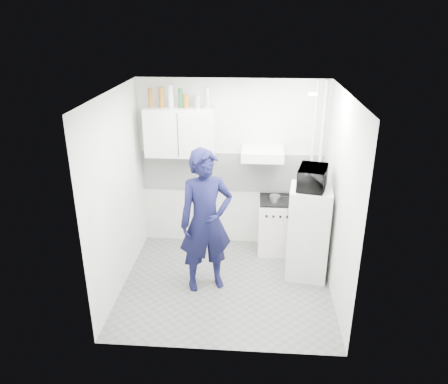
{
  "coord_description": "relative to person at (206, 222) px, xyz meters",
  "views": [
    {
      "loc": [
        0.34,
        -5.03,
        3.46
      ],
      "look_at": [
        -0.05,
        0.3,
        1.25
      ],
      "focal_mm": 35.0,
      "sensor_mm": 36.0,
      "label": 1
    }
  ],
  "objects": [
    {
      "name": "saucepan",
      "position": [
        0.92,
        0.96,
        -0.06
      ],
      "size": [
        0.16,
        0.16,
        0.09
      ],
      "primitive_type": "cylinder",
      "color": "silver",
      "rests_on": "stove_top"
    },
    {
      "name": "ceiling_spot_fixture",
      "position": [
        1.26,
        0.22,
        1.6
      ],
      "size": [
        0.1,
        0.1,
        0.02
      ],
      "primitive_type": "cylinder",
      "color": "white",
      "rests_on": "ceiling"
    },
    {
      "name": "bottle_d",
      "position": [
        -0.46,
        1.1,
        1.37
      ],
      "size": [
        0.06,
        0.06,
        0.28
      ],
      "primitive_type": "cylinder",
      "color": "#144C1E",
      "rests_on": "upper_cabinet"
    },
    {
      "name": "bottle_c",
      "position": [
        -0.6,
        1.1,
        1.4
      ],
      "size": [
        0.08,
        0.08,
        0.32
      ],
      "primitive_type": "cylinder",
      "color": "#B2B7BC",
      "rests_on": "upper_cabinet"
    },
    {
      "name": "floor",
      "position": [
        0.26,
        0.02,
        -0.97
      ],
      "size": [
        2.8,
        2.8,
        0.0
      ],
      "primitive_type": "plane",
      "color": "#606160",
      "rests_on": "ground"
    },
    {
      "name": "pipe_b",
      "position": [
        1.44,
        1.19,
        0.33
      ],
      "size": [
        0.04,
        0.04,
        2.6
      ],
      "primitive_type": "cylinder",
      "color": "silver",
      "rests_on": "floor"
    },
    {
      "name": "range_hood",
      "position": [
        0.71,
        1.02,
        0.6
      ],
      "size": [
        0.6,
        0.5,
        0.14
      ],
      "primitive_type": "cube",
      "color": "silver",
      "rests_on": "wall_back"
    },
    {
      "name": "ceiling",
      "position": [
        0.26,
        0.02,
        1.63
      ],
      "size": [
        2.8,
        2.8,
        0.0
      ],
      "primitive_type": "plane",
      "color": "white",
      "rests_on": "wall_back"
    },
    {
      "name": "microwave",
      "position": [
        1.36,
        0.39,
        0.5
      ],
      "size": [
        0.58,
        0.46,
        0.29
      ],
      "primitive_type": "imported",
      "rotation": [
        0.0,
        0.0,
        1.35
      ],
      "color": "black",
      "rests_on": "fridge"
    },
    {
      "name": "upper_cabinet",
      "position": [
        -0.49,
        1.1,
        0.88
      ],
      "size": [
        1.0,
        0.35,
        0.7
      ],
      "primitive_type": "cube",
      "color": "white",
      "rests_on": "wall_back"
    },
    {
      "name": "wall_back",
      "position": [
        0.26,
        1.27,
        0.33
      ],
      "size": [
        2.8,
        0.0,
        2.8
      ],
      "primitive_type": "plane",
      "rotation": [
        1.57,
        0.0,
        0.0
      ],
      "color": "silver",
      "rests_on": "floor"
    },
    {
      "name": "person",
      "position": [
        0.0,
        0.0,
        0.0
      ],
      "size": [
        0.82,
        0.68,
        1.93
      ],
      "primitive_type": "imported",
      "rotation": [
        0.0,
        0.0,
        0.36
      ],
      "color": "black",
      "rests_on": "floor"
    },
    {
      "name": "bottle_b",
      "position": [
        -0.73,
        1.1,
        1.38
      ],
      "size": [
        0.07,
        0.07,
        0.29
      ],
      "primitive_type": "cylinder",
      "color": "brown",
      "rests_on": "upper_cabinet"
    },
    {
      "name": "pipe_a",
      "position": [
        1.56,
        1.19,
        0.33
      ],
      "size": [
        0.05,
        0.05,
        2.6
      ],
      "primitive_type": "cylinder",
      "color": "silver",
      "rests_on": "floor"
    },
    {
      "name": "backsplash",
      "position": [
        0.26,
        1.26,
        0.23
      ],
      "size": [
        2.74,
        0.03,
        0.6
      ],
      "primitive_type": "cube",
      "color": "white",
      "rests_on": "wall_back"
    },
    {
      "name": "bottle_a",
      "position": [
        -0.89,
        1.1,
        1.37
      ],
      "size": [
        0.06,
        0.06,
        0.27
      ],
      "primitive_type": "cylinder",
      "color": "brown",
      "rests_on": "upper_cabinet"
    },
    {
      "name": "stove_top",
      "position": [
        0.95,
        1.02,
        -0.12
      ],
      "size": [
        0.5,
        0.5,
        0.03
      ],
      "primitive_type": "cube",
      "color": "black",
      "rests_on": "stove"
    },
    {
      "name": "bottle_e",
      "position": [
        -0.09,
        1.1,
        1.38
      ],
      "size": [
        0.07,
        0.07,
        0.3
      ],
      "primitive_type": "cylinder",
      "color": "silver",
      "rests_on": "upper_cabinet"
    },
    {
      "name": "stove",
      "position": [
        0.95,
        1.02,
        -0.55
      ],
      "size": [
        0.52,
        0.52,
        0.83
      ],
      "primitive_type": "cube",
      "color": "silver",
      "rests_on": "floor"
    },
    {
      "name": "fridge",
      "position": [
        1.36,
        0.39,
        -0.31
      ],
      "size": [
        0.61,
        0.61,
        1.32
      ],
      "primitive_type": "cube",
      "rotation": [
        0.0,
        0.0,
        -0.12
      ],
      "color": "white",
      "rests_on": "floor"
    },
    {
      "name": "wall_right",
      "position": [
        1.66,
        0.02,
        0.33
      ],
      "size": [
        0.0,
        2.6,
        2.6
      ],
      "primitive_type": "plane",
      "rotation": [
        1.57,
        0.0,
        -1.57
      ],
      "color": "silver",
      "rests_on": "floor"
    },
    {
      "name": "canister_a",
      "position": [
        -0.38,
        1.1,
        1.33
      ],
      "size": [
        0.08,
        0.08,
        0.2
      ],
      "primitive_type": "cylinder",
      "color": "brown",
      "rests_on": "upper_cabinet"
    },
    {
      "name": "canister_b",
      "position": [
        -0.22,
        1.1,
        1.33
      ],
      "size": [
        0.1,
        0.1,
        0.18
      ],
      "primitive_type": "cylinder",
      "color": "silver",
      "rests_on": "upper_cabinet"
    },
    {
      "name": "wall_left",
      "position": [
        -1.14,
        0.02,
        0.33
      ],
      "size": [
        0.0,
        2.6,
        2.6
      ],
      "primitive_type": "plane",
      "rotation": [
        1.57,
        0.0,
        1.57
      ],
      "color": "silver",
      "rests_on": "floor"
    }
  ]
}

